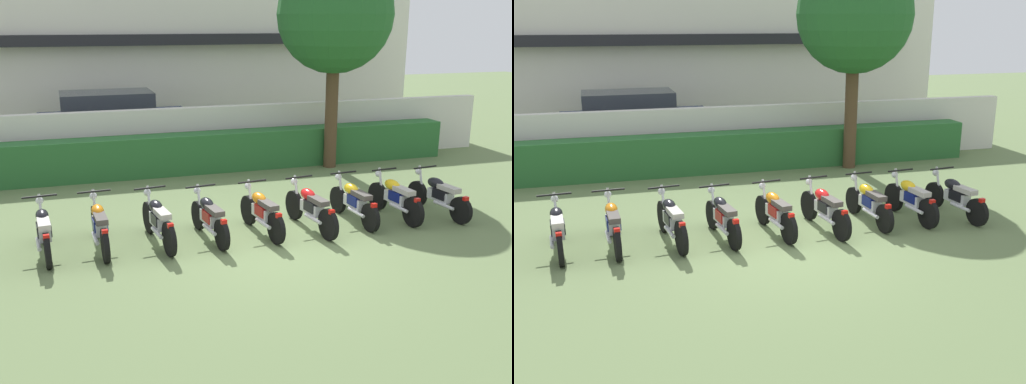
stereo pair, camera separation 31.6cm
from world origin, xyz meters
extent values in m
plane|color=#607547|center=(0.00, 0.00, 0.00)|extent=(60.00, 60.00, 0.00)
cube|color=silver|center=(0.00, 14.33, 3.03)|extent=(18.84, 6.00, 6.05)
cube|color=black|center=(0.00, 11.08, 3.33)|extent=(15.83, 0.50, 0.36)
cube|color=silver|center=(0.00, 6.53, 0.83)|extent=(17.90, 0.30, 1.66)
cube|color=#28602D|center=(0.00, 5.83, 0.53)|extent=(14.32, 0.70, 1.06)
cube|color=navy|center=(-2.07, 8.93, 0.74)|extent=(4.54, 1.94, 1.00)
cube|color=#2D333D|center=(-2.27, 8.93, 1.57)|extent=(2.73, 1.76, 0.65)
cylinder|color=black|center=(-0.51, 9.89, 0.34)|extent=(0.68, 0.23, 0.68)
cylinder|color=black|center=(-0.47, 8.04, 0.34)|extent=(0.68, 0.23, 0.68)
cylinder|color=black|center=(-3.66, 9.82, 0.34)|extent=(0.68, 0.23, 0.68)
cylinder|color=black|center=(-3.62, 7.97, 0.34)|extent=(0.68, 0.23, 0.68)
cylinder|color=#4C3823|center=(3.50, 5.30, 1.52)|extent=(0.35, 0.35, 3.04)
sphere|color=#235B28|center=(3.50, 5.30, 4.12)|extent=(3.08, 3.08, 3.08)
cylinder|color=black|center=(-4.01, 1.51, 0.31)|extent=(0.15, 0.62, 0.61)
cylinder|color=black|center=(-3.89, 0.25, 0.31)|extent=(0.15, 0.62, 0.61)
cube|color=silver|center=(-3.94, 0.83, 0.46)|extent=(0.26, 0.62, 0.22)
ellipsoid|color=black|center=(-3.96, 1.00, 0.69)|extent=(0.26, 0.46, 0.22)
cube|color=beige|center=(-3.92, 0.61, 0.67)|extent=(0.25, 0.54, 0.10)
cube|color=red|center=(-3.88, 0.15, 0.59)|extent=(0.11, 0.09, 0.08)
cylinder|color=silver|center=(-4.00, 1.43, 0.63)|extent=(0.07, 0.23, 0.65)
cylinder|color=black|center=(-3.99, 1.34, 0.95)|extent=(0.60, 0.09, 0.04)
sphere|color=silver|center=(-4.01, 1.53, 0.81)|extent=(0.14, 0.14, 0.14)
cylinder|color=silver|center=(-4.04, 0.57, 0.33)|extent=(0.12, 0.55, 0.07)
cube|color=black|center=(-3.94, 0.78, 0.51)|extent=(0.27, 0.38, 0.20)
cylinder|color=black|center=(-3.06, 1.56, 0.30)|extent=(0.13, 0.61, 0.60)
cylinder|color=black|center=(-2.96, 0.22, 0.30)|extent=(0.13, 0.61, 0.60)
cube|color=silver|center=(-3.00, 0.84, 0.45)|extent=(0.24, 0.61, 0.22)
ellipsoid|color=orange|center=(-3.02, 1.01, 0.68)|extent=(0.25, 0.45, 0.22)
cube|color=#4C4742|center=(-2.99, 0.61, 0.66)|extent=(0.24, 0.53, 0.10)
cube|color=red|center=(-2.95, 0.12, 0.58)|extent=(0.11, 0.09, 0.08)
cylinder|color=silver|center=(-3.05, 1.47, 0.62)|extent=(0.07, 0.23, 0.65)
cylinder|color=black|center=(-3.04, 1.38, 0.94)|extent=(0.60, 0.08, 0.04)
sphere|color=silver|center=(-3.06, 1.58, 0.80)|extent=(0.14, 0.14, 0.14)
cylinder|color=silver|center=(-3.11, 0.58, 0.32)|extent=(0.11, 0.55, 0.07)
cube|color=navy|center=(-3.00, 0.79, 0.50)|extent=(0.26, 0.38, 0.20)
cylinder|color=black|center=(-2.06, 1.46, 0.31)|extent=(0.18, 0.63, 0.62)
cylinder|color=black|center=(-1.88, 0.18, 0.31)|extent=(0.18, 0.63, 0.62)
cube|color=silver|center=(-1.96, 0.77, 0.46)|extent=(0.28, 0.62, 0.22)
ellipsoid|color=black|center=(-1.98, 0.94, 0.69)|extent=(0.28, 0.47, 0.22)
cube|color=#B2ADA3|center=(-1.93, 0.54, 0.67)|extent=(0.27, 0.54, 0.10)
cube|color=red|center=(-1.86, 0.08, 0.59)|extent=(0.11, 0.09, 0.08)
cylinder|color=silver|center=(-2.04, 1.37, 0.63)|extent=(0.08, 0.23, 0.65)
cylinder|color=black|center=(-2.03, 1.28, 0.95)|extent=(0.60, 0.12, 0.04)
sphere|color=silver|center=(-2.06, 1.48, 0.81)|extent=(0.14, 0.14, 0.14)
cylinder|color=silver|center=(-2.04, 0.50, 0.33)|extent=(0.15, 0.55, 0.07)
cube|color=black|center=(-1.95, 0.72, 0.51)|extent=(0.29, 0.39, 0.20)
cylinder|color=black|center=(-1.11, 1.37, 0.29)|extent=(0.17, 0.58, 0.57)
cylinder|color=black|center=(-0.93, 0.16, 0.29)|extent=(0.17, 0.58, 0.57)
cube|color=silver|center=(-1.01, 0.72, 0.44)|extent=(0.28, 0.62, 0.22)
ellipsoid|color=black|center=(-1.04, 0.89, 0.67)|extent=(0.28, 0.47, 0.22)
cube|color=#4C4742|center=(-0.98, 0.49, 0.65)|extent=(0.27, 0.54, 0.10)
cube|color=red|center=(-0.92, 0.06, 0.57)|extent=(0.11, 0.09, 0.08)
cylinder|color=silver|center=(-1.09, 1.28, 0.61)|extent=(0.08, 0.23, 0.65)
cylinder|color=black|center=(-1.08, 1.19, 0.93)|extent=(0.60, 0.12, 0.04)
sphere|color=silver|center=(-1.11, 1.39, 0.79)|extent=(0.14, 0.14, 0.14)
cylinder|color=silver|center=(-1.10, 0.45, 0.31)|extent=(0.15, 0.55, 0.07)
cube|color=#A51414|center=(-1.01, 0.67, 0.49)|extent=(0.29, 0.39, 0.20)
cylinder|color=black|center=(-0.08, 1.35, 0.30)|extent=(0.17, 0.60, 0.59)
cylinder|color=black|center=(0.09, 0.16, 0.30)|extent=(0.17, 0.60, 0.59)
cube|color=silver|center=(0.01, 0.71, 0.45)|extent=(0.28, 0.62, 0.22)
ellipsoid|color=orange|center=(-0.01, 0.88, 0.68)|extent=(0.28, 0.47, 0.22)
cube|color=#4C4742|center=(0.05, 0.48, 0.66)|extent=(0.27, 0.54, 0.10)
cube|color=red|center=(0.11, 0.06, 0.58)|extent=(0.11, 0.09, 0.08)
cylinder|color=silver|center=(-0.06, 1.26, 0.62)|extent=(0.08, 0.23, 0.65)
cylinder|color=black|center=(-0.05, 1.17, 0.94)|extent=(0.60, 0.12, 0.04)
sphere|color=silver|center=(-0.08, 1.37, 0.80)|extent=(0.14, 0.14, 0.14)
cylinder|color=silver|center=(-0.07, 0.44, 0.32)|extent=(0.15, 0.55, 0.07)
cube|color=#A51414|center=(0.02, 0.66, 0.50)|extent=(0.29, 0.39, 0.20)
cylinder|color=black|center=(0.91, 1.37, 0.30)|extent=(0.17, 0.61, 0.61)
cylinder|color=black|center=(1.09, 0.05, 0.30)|extent=(0.17, 0.61, 0.61)
cube|color=silver|center=(1.01, 0.66, 0.45)|extent=(0.28, 0.62, 0.22)
ellipsoid|color=red|center=(0.98, 0.83, 0.68)|extent=(0.28, 0.46, 0.22)
cube|color=#4C4742|center=(1.04, 0.43, 0.66)|extent=(0.27, 0.54, 0.10)
cube|color=red|center=(1.10, -0.05, 0.58)|extent=(0.11, 0.09, 0.08)
cylinder|color=silver|center=(0.93, 1.28, 0.62)|extent=(0.08, 0.23, 0.65)
cylinder|color=black|center=(0.94, 1.19, 0.94)|extent=(0.60, 0.11, 0.04)
sphere|color=silver|center=(0.91, 1.39, 0.80)|extent=(0.14, 0.14, 0.14)
cylinder|color=silver|center=(0.92, 0.39, 0.32)|extent=(0.14, 0.55, 0.07)
cube|color=black|center=(1.01, 0.61, 0.50)|extent=(0.28, 0.39, 0.20)
cylinder|color=black|center=(1.97, 1.50, 0.28)|extent=(0.13, 0.57, 0.57)
cylinder|color=black|center=(2.06, 0.22, 0.28)|extent=(0.13, 0.57, 0.57)
cube|color=silver|center=(2.02, 0.81, 0.43)|extent=(0.24, 0.61, 0.22)
ellipsoid|color=yellow|center=(2.00, 0.98, 0.66)|extent=(0.25, 0.45, 0.22)
cube|color=#4C4742|center=(2.03, 0.58, 0.64)|extent=(0.24, 0.53, 0.10)
cube|color=red|center=(2.06, 0.12, 0.56)|extent=(0.11, 0.09, 0.08)
cylinder|color=silver|center=(1.97, 1.41, 0.60)|extent=(0.07, 0.23, 0.65)
cylinder|color=black|center=(1.98, 1.32, 0.92)|extent=(0.60, 0.08, 0.04)
sphere|color=silver|center=(1.97, 1.52, 0.78)|extent=(0.14, 0.14, 0.14)
cylinder|color=silver|center=(1.91, 0.55, 0.30)|extent=(0.11, 0.55, 0.07)
cube|color=navy|center=(2.02, 0.76, 0.48)|extent=(0.26, 0.38, 0.20)
cylinder|color=black|center=(2.87, 1.42, 0.30)|extent=(0.15, 0.61, 0.60)
cylinder|color=black|center=(3.00, 0.21, 0.30)|extent=(0.15, 0.61, 0.60)
cube|color=silver|center=(2.94, 0.77, 0.45)|extent=(0.26, 0.62, 0.22)
ellipsoid|color=yellow|center=(2.92, 0.93, 0.68)|extent=(0.26, 0.46, 0.22)
cube|color=#B2ADA3|center=(2.96, 0.54, 0.66)|extent=(0.25, 0.54, 0.10)
cube|color=red|center=(3.01, 0.11, 0.58)|extent=(0.11, 0.09, 0.08)
cylinder|color=silver|center=(2.88, 1.33, 0.62)|extent=(0.07, 0.23, 0.65)
cylinder|color=black|center=(2.89, 1.24, 0.94)|extent=(0.60, 0.10, 0.04)
sphere|color=silver|center=(2.87, 1.44, 0.80)|extent=(0.14, 0.14, 0.14)
cylinder|color=silver|center=(2.85, 0.50, 0.32)|extent=(0.13, 0.55, 0.07)
cube|color=navy|center=(2.95, 0.72, 0.50)|extent=(0.28, 0.38, 0.20)
cylinder|color=black|center=(3.85, 1.40, 0.28)|extent=(0.16, 0.57, 0.56)
cylinder|color=black|center=(4.02, 0.08, 0.28)|extent=(0.16, 0.57, 0.56)
cube|color=silver|center=(3.94, 0.69, 0.43)|extent=(0.27, 0.62, 0.22)
ellipsoid|color=black|center=(3.92, 0.85, 0.66)|extent=(0.27, 0.46, 0.22)
cube|color=#B2ADA3|center=(3.97, 0.46, 0.64)|extent=(0.26, 0.54, 0.10)
cube|color=red|center=(4.03, -0.02, 0.56)|extent=(0.11, 0.09, 0.08)
cylinder|color=silver|center=(3.86, 1.31, 0.60)|extent=(0.08, 0.23, 0.65)
cylinder|color=black|center=(3.87, 1.22, 0.92)|extent=(0.60, 0.11, 0.04)
sphere|color=silver|center=(3.84, 1.42, 0.78)|extent=(0.14, 0.14, 0.14)
cylinder|color=silver|center=(3.85, 0.42, 0.30)|extent=(0.14, 0.55, 0.07)
cube|color=black|center=(3.94, 0.64, 0.48)|extent=(0.28, 0.39, 0.20)
camera|label=1|loc=(-3.32, -9.40, 3.98)|focal=41.19mm
camera|label=2|loc=(-3.01, -9.49, 3.98)|focal=41.19mm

